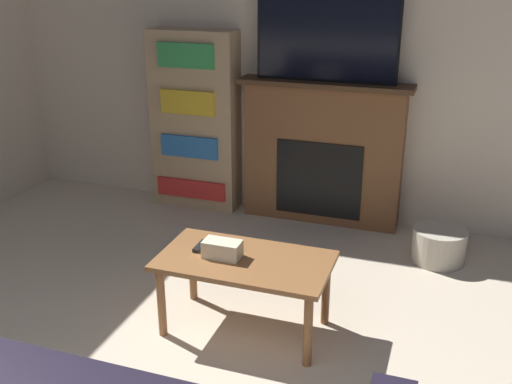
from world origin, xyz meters
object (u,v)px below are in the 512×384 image
Objects in this scene: coffee_table at (245,269)px; bookshelf at (195,121)px; storage_basket at (439,245)px; fireplace at (322,152)px; tv at (327,37)px.

coffee_table is 2.08m from bookshelf.
bookshelf reaches higher than coffee_table.
fireplace is at bearing 155.23° from storage_basket.
coffee_table is at bearing -91.50° from fireplace.
tv is at bearing 0.14° from bookshelf.
bookshelf is at bearing -179.86° from tv.
bookshelf is (-1.09, 1.74, 0.37)m from coffee_table.
coffee_table is 0.64× the size of bookshelf.
tv is at bearing -90.00° from fireplace.
bookshelf is at bearing -178.85° from fireplace.
coffee_table is 1.69m from storage_basket.
fireplace is 1.40× the size of coffee_table.
fireplace is 1.20m from storage_basket.
bookshelf is at bearing 122.14° from coffee_table.
fireplace is 1.15m from bookshelf.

